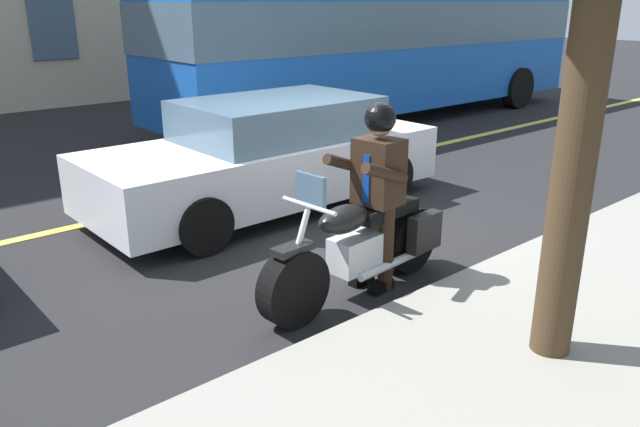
% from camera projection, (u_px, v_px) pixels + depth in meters
% --- Properties ---
extents(ground_plane, '(80.00, 80.00, 0.00)m').
position_uv_depth(ground_plane, '(330.00, 227.00, 7.40)').
color(ground_plane, black).
extents(lane_center_stripe, '(60.00, 0.16, 0.01)m').
position_uv_depth(lane_center_stripe, '(237.00, 190.00, 8.83)').
color(lane_center_stripe, '#E5DB4C').
rests_on(lane_center_stripe, ground_plane).
extents(motorcycle_main, '(2.22, 0.69, 1.26)m').
position_uv_depth(motorcycle_main, '(362.00, 247.00, 5.61)').
color(motorcycle_main, black).
rests_on(motorcycle_main, ground_plane).
extents(rider_main, '(0.65, 0.58, 1.74)m').
position_uv_depth(rider_main, '(377.00, 181.00, 5.55)').
color(rider_main, black).
rests_on(rider_main, ground_plane).
extents(bus_near, '(11.05, 2.70, 3.30)m').
position_uv_depth(bus_near, '(386.00, 34.00, 13.66)').
color(bus_near, blue).
rests_on(bus_near, ground_plane).
extents(car_silver, '(4.60, 1.92, 1.40)m').
position_uv_depth(car_silver, '(270.00, 155.00, 7.94)').
color(car_silver, white).
rests_on(car_silver, ground_plane).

